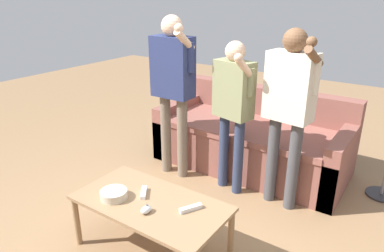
{
  "coord_description": "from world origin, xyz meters",
  "views": [
    {
      "loc": [
        1.44,
        -1.75,
        1.81
      ],
      "look_at": [
        0.01,
        0.35,
        0.83
      ],
      "focal_mm": 33.0,
      "sensor_mm": 36.0,
      "label": 1
    }
  ],
  "objects_px": {
    "snack_bowl": "(114,194)",
    "game_remote_wand_far": "(191,208)",
    "coffee_table": "(151,207)",
    "player_right": "(289,100)",
    "couch": "(252,140)",
    "player_center": "(233,101)",
    "game_remote_wand_near": "(144,193)",
    "player_left": "(173,79)",
    "game_remote_nunchuk": "(146,210)"
  },
  "relations": [
    {
      "from": "player_center",
      "to": "game_remote_wand_far",
      "type": "bearing_deg",
      "value": -76.28
    },
    {
      "from": "snack_bowl",
      "to": "player_right",
      "type": "bearing_deg",
      "value": 57.91
    },
    {
      "from": "game_remote_nunchuk",
      "to": "player_left",
      "type": "height_order",
      "value": "player_left"
    },
    {
      "from": "coffee_table",
      "to": "game_remote_wand_far",
      "type": "relative_size",
      "value": 6.88
    },
    {
      "from": "coffee_table",
      "to": "player_right",
      "type": "relative_size",
      "value": 0.71
    },
    {
      "from": "couch",
      "to": "snack_bowl",
      "type": "height_order",
      "value": "couch"
    },
    {
      "from": "player_left",
      "to": "player_right",
      "type": "relative_size",
      "value": 1.04
    },
    {
      "from": "game_remote_nunchuk",
      "to": "game_remote_wand_far",
      "type": "relative_size",
      "value": 0.55
    },
    {
      "from": "snack_bowl",
      "to": "game_remote_wand_near",
      "type": "distance_m",
      "value": 0.21
    },
    {
      "from": "game_remote_wand_near",
      "to": "snack_bowl",
      "type": "bearing_deg",
      "value": -132.67
    },
    {
      "from": "game_remote_nunchuk",
      "to": "player_right",
      "type": "distance_m",
      "value": 1.43
    },
    {
      "from": "player_center",
      "to": "game_remote_nunchuk",
      "type": "bearing_deg",
      "value": -88.96
    },
    {
      "from": "coffee_table",
      "to": "game_remote_nunchuk",
      "type": "xyz_separation_m",
      "value": [
        0.06,
        -0.12,
        0.07
      ]
    },
    {
      "from": "couch",
      "to": "snack_bowl",
      "type": "xyz_separation_m",
      "value": [
        -0.24,
        -1.8,
        0.16
      ]
    },
    {
      "from": "coffee_table",
      "to": "player_right",
      "type": "xyz_separation_m",
      "value": [
        0.54,
        1.13,
        0.6
      ]
    },
    {
      "from": "coffee_table",
      "to": "player_center",
      "type": "distance_m",
      "value": 1.22
    },
    {
      "from": "snack_bowl",
      "to": "game_remote_wand_far",
      "type": "bearing_deg",
      "value": 19.03
    },
    {
      "from": "snack_bowl",
      "to": "game_remote_wand_far",
      "type": "relative_size",
      "value": 1.21
    },
    {
      "from": "coffee_table",
      "to": "player_center",
      "type": "bearing_deg",
      "value": 87.82
    },
    {
      "from": "coffee_table",
      "to": "game_remote_wand_far",
      "type": "bearing_deg",
      "value": 14.05
    },
    {
      "from": "player_center",
      "to": "game_remote_wand_near",
      "type": "relative_size",
      "value": 9.76
    },
    {
      "from": "couch",
      "to": "player_right",
      "type": "relative_size",
      "value": 1.29
    },
    {
      "from": "game_remote_wand_far",
      "to": "player_center",
      "type": "bearing_deg",
      "value": 103.72
    },
    {
      "from": "game_remote_nunchuk",
      "to": "player_right",
      "type": "relative_size",
      "value": 0.06
    },
    {
      "from": "coffee_table",
      "to": "player_center",
      "type": "xyz_separation_m",
      "value": [
        0.04,
        1.1,
        0.51
      ]
    },
    {
      "from": "snack_bowl",
      "to": "player_center",
      "type": "bearing_deg",
      "value": 76.77
    },
    {
      "from": "couch",
      "to": "snack_bowl",
      "type": "distance_m",
      "value": 1.82
    },
    {
      "from": "player_left",
      "to": "player_right",
      "type": "distance_m",
      "value": 1.13
    },
    {
      "from": "player_right",
      "to": "couch",
      "type": "bearing_deg",
      "value": 134.28
    },
    {
      "from": "snack_bowl",
      "to": "game_remote_wand_near",
      "type": "bearing_deg",
      "value": 47.33
    },
    {
      "from": "snack_bowl",
      "to": "game_remote_nunchuk",
      "type": "bearing_deg",
      "value": -0.84
    },
    {
      "from": "player_left",
      "to": "player_right",
      "type": "height_order",
      "value": "player_left"
    },
    {
      "from": "snack_bowl",
      "to": "game_remote_wand_near",
      "type": "height_order",
      "value": "snack_bowl"
    },
    {
      "from": "couch",
      "to": "player_right",
      "type": "bearing_deg",
      "value": -45.72
    },
    {
      "from": "game_remote_wand_near",
      "to": "game_remote_wand_far",
      "type": "height_order",
      "value": "same"
    },
    {
      "from": "player_left",
      "to": "couch",
      "type": "bearing_deg",
      "value": 47.05
    },
    {
      "from": "snack_bowl",
      "to": "game_remote_wand_far",
      "type": "height_order",
      "value": "snack_bowl"
    },
    {
      "from": "game_remote_nunchuk",
      "to": "game_remote_wand_far",
      "type": "xyz_separation_m",
      "value": [
        0.23,
        0.19,
        -0.01
      ]
    },
    {
      "from": "couch",
      "to": "coffee_table",
      "type": "distance_m",
      "value": 1.69
    },
    {
      "from": "coffee_table",
      "to": "player_left",
      "type": "relative_size",
      "value": 0.68
    },
    {
      "from": "player_center",
      "to": "game_remote_wand_far",
      "type": "relative_size",
      "value": 8.92
    },
    {
      "from": "snack_bowl",
      "to": "player_left",
      "type": "distance_m",
      "value": 1.34
    },
    {
      "from": "coffee_table",
      "to": "snack_bowl",
      "type": "height_order",
      "value": "snack_bowl"
    },
    {
      "from": "snack_bowl",
      "to": "game_remote_nunchuk",
      "type": "distance_m",
      "value": 0.31
    },
    {
      "from": "snack_bowl",
      "to": "player_left",
      "type": "height_order",
      "value": "player_left"
    },
    {
      "from": "player_left",
      "to": "player_center",
      "type": "xyz_separation_m",
      "value": [
        0.63,
        0.05,
        -0.12
      ]
    },
    {
      "from": "coffee_table",
      "to": "game_remote_nunchuk",
      "type": "bearing_deg",
      "value": -61.15
    },
    {
      "from": "snack_bowl",
      "to": "game_remote_wand_far",
      "type": "distance_m",
      "value": 0.57
    },
    {
      "from": "couch",
      "to": "player_center",
      "type": "xyz_separation_m",
      "value": [
        0.04,
        -0.58,
        0.6
      ]
    },
    {
      "from": "coffee_table",
      "to": "couch",
      "type": "bearing_deg",
      "value": 90.08
    }
  ]
}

